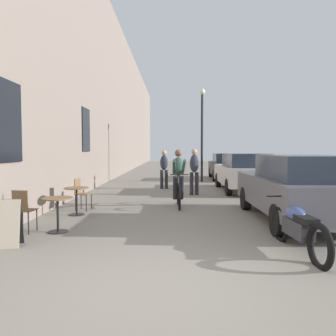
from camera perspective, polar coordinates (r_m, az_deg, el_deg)
ground_plane at (r=4.35m, az=-2.25°, el=-20.02°), size 88.00×88.00×0.00m
building_facade_left at (r=18.63m, az=-10.94°, el=13.06°), size 0.54×68.00×9.85m
cafe_table_near at (r=7.30m, az=-18.30°, el=-6.37°), size 0.64×0.64×0.72m
cafe_chair_near_toward_street at (r=7.48m, az=-23.47°, el=-6.27°), size 0.43×0.43×0.89m
cafe_table_mid at (r=9.06m, az=-15.32°, el=-4.48°), size 0.64×0.64×0.72m
cafe_chair_mid_toward_street at (r=9.74m, az=-14.61°, el=-3.96°), size 0.45×0.45×0.89m
sandwich_board_sign at (r=6.62m, az=-26.08°, el=-8.43°), size 0.61×0.46×0.84m
cyclist_on_bicycle at (r=10.06m, az=1.79°, el=-1.96°), size 0.52×1.76×1.74m
pedestrian_near at (r=12.58m, az=4.49°, el=-0.16°), size 0.38×0.30×1.74m
pedestrian_mid at (r=14.50m, az=-0.68°, el=0.15°), size 0.35×0.26×1.67m
street_lamp at (r=17.89m, az=5.82°, el=7.65°), size 0.32×0.32×4.90m
parked_car_nearest at (r=8.44m, az=21.06°, el=-3.09°), size 1.89×4.45×1.58m
parked_car_second at (r=14.03m, az=12.74°, el=-0.60°), size 1.85×4.36×1.55m
parked_car_third at (r=19.39m, az=9.92°, el=0.36°), size 1.89×4.24×1.49m
parked_motorcycle at (r=6.03m, az=21.33°, el=-9.55°), size 0.62×2.15×0.92m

